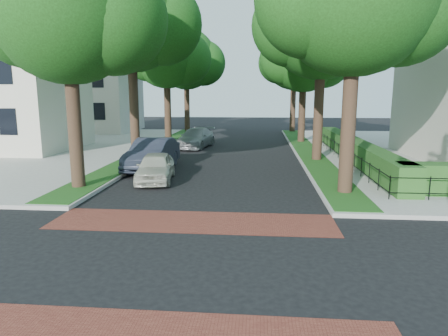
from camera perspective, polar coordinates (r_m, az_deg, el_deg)
The scene contains 18 objects.
ground at distance 9.91m, azimuth -7.55°, elevation -13.42°, with size 120.00×120.00×0.00m, color black.
crosswalk_far at distance 12.84m, azimuth -4.46°, elevation -7.64°, with size 9.00×2.20×0.01m, color maroon.
grass_strip_ne at distance 28.39m, azimuth 11.73°, elevation 2.57°, with size 1.60×29.80×0.02m, color #153F12.
grass_strip_nw at distance 29.16m, azimuth -9.88°, elevation 2.84°, with size 1.60×29.80×0.02m, color #153F12.
tree_right_mid at distance 24.66m, azimuth 14.05°, elevation 19.57°, with size 8.25×7.09×11.22m.
tree_right_far at distance 33.36m, azimuth 11.49°, elevation 15.37°, with size 7.25×6.23×9.74m.
tree_right_back at distance 42.33m, azimuth 10.12°, elevation 14.85°, with size 7.50×6.45×10.20m.
tree_left_near at distance 17.99m, azimuth -20.91°, elevation 20.35°, with size 7.50×6.45×10.20m.
tree_left_mid at distance 25.56m, azimuth -12.81°, elevation 20.10°, with size 8.00×6.88×11.48m.
tree_left_far at distance 34.01m, azimuth -8.00°, elevation 15.74°, with size 7.00×6.02×9.86m.
tree_left_back at distance 42.85m, azimuth -5.22°, elevation 15.11°, with size 7.75×6.66×10.44m.
hedge_main_road at distance 24.71m, azimuth 18.18°, elevation 2.47°, with size 1.00×18.00×1.20m, color #214517.
fence_main_road at distance 24.56m, azimuth 16.34°, elevation 2.17°, with size 0.06×18.00×0.90m, color black, non-canonical shape.
house_left_near at distance 32.06m, azimuth -28.78°, elevation 11.15°, with size 10.00×9.00×10.14m.
house_left_far at distance 44.44m, azimuth -18.65°, elevation 11.38°, with size 10.00×9.00×10.14m.
parked_car_front at distance 18.71m, azimuth -9.76°, elevation 0.13°, with size 1.57×3.90×1.33m, color beige.
parked_car_middle at distance 21.62m, azimuth -10.22°, elevation 1.97°, with size 1.77×5.06×1.67m, color #222633.
parked_car_rear at distance 30.17m, azimuth -4.07°, elevation 4.29°, with size 2.00×4.92×1.43m, color gray.
Camera 1 is at (2.04, -8.83, 4.02)m, focal length 32.00 mm.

